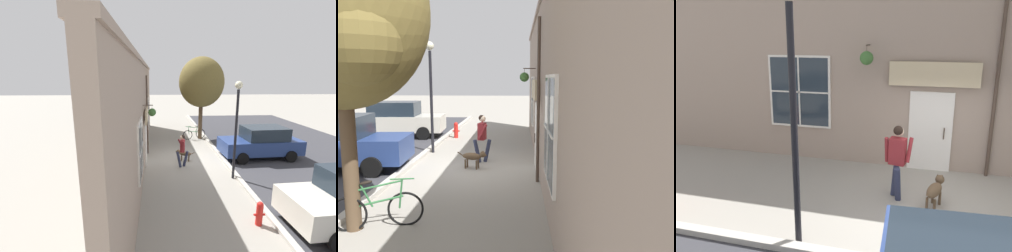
% 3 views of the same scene
% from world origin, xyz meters
% --- Properties ---
extents(ground_plane, '(90.00, 90.00, 0.00)m').
position_xyz_m(ground_plane, '(0.00, 0.00, 0.00)').
color(ground_plane, gray).
extents(curb_and_road, '(10.10, 28.00, 0.12)m').
position_xyz_m(curb_and_road, '(5.85, 0.00, 0.02)').
color(curb_and_road, '#B2ADA3').
rests_on(curb_and_road, ground_plane).
extents(storefront_facade, '(0.95, 18.00, 5.16)m').
position_xyz_m(storefront_facade, '(-2.34, -0.00, 2.58)').
color(storefront_facade, gray).
rests_on(storefront_facade, ground_plane).
extents(pedestrian_walking, '(0.66, 0.61, 1.66)m').
position_xyz_m(pedestrian_walking, '(-0.33, -0.88, 0.99)').
color(pedestrian_walking, '#282D47').
rests_on(pedestrian_walking, ground_plane).
extents(dog_on_leash, '(1.03, 0.43, 0.61)m').
position_xyz_m(dog_on_leash, '(-0.14, -0.06, 0.40)').
color(dog_on_leash, brown).
rests_on(dog_on_leash, ground_plane).
extents(street_tree_by_curb, '(3.16, 2.84, 5.79)m').
position_xyz_m(street_tree_by_curb, '(1.51, 4.38, 3.98)').
color(street_tree_by_curb, brown).
rests_on(street_tree_by_curb, ground_plane).
extents(leaning_bicycle, '(1.70, 0.46, 1.00)m').
position_xyz_m(leaning_bicycle, '(1.13, 4.24, 0.38)').
color(leaning_bicycle, black).
rests_on(leaning_bicycle, ground_plane).
extents(parked_car_mid_block, '(4.40, 2.14, 1.75)m').
position_xyz_m(parked_car_mid_block, '(4.16, 0.23, 0.88)').
color(parked_car_mid_block, navy).
rests_on(parked_car_mid_block, ground_plane).
extents(street_lamp, '(0.32, 0.32, 4.26)m').
position_xyz_m(street_lamp, '(1.79, -2.31, 2.84)').
color(street_lamp, black).
rests_on(street_lamp, ground_plane).
extents(fire_hydrant, '(0.34, 0.20, 0.77)m').
position_xyz_m(fire_hydrant, '(1.49, -5.53, 0.40)').
color(fire_hydrant, red).
rests_on(fire_hydrant, ground_plane).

